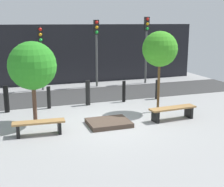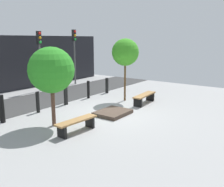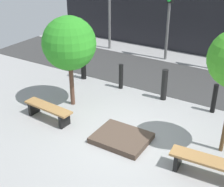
% 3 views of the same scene
% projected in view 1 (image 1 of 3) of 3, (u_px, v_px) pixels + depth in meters
% --- Properties ---
extents(ground_plane, '(18.00, 18.00, 0.00)m').
position_uv_depth(ground_plane, '(108.00, 124.00, 11.04)').
color(ground_plane, '#969696').
extents(road_strip, '(18.00, 3.15, 0.01)m').
position_uv_depth(road_strip, '(79.00, 96.00, 15.24)').
color(road_strip, '#363636').
rests_on(road_strip, ground).
extents(building_facade, '(16.20, 0.50, 3.38)m').
position_uv_depth(building_facade, '(64.00, 54.00, 18.01)').
color(building_facade, black).
rests_on(building_facade, ground).
extents(bench_left, '(1.67, 0.50, 0.46)m').
position_uv_depth(bench_left, '(39.00, 125.00, 9.92)').
color(bench_left, black).
rests_on(bench_left, ground).
extents(bench_right, '(1.84, 0.54, 0.48)m').
position_uv_depth(bench_right, '(173.00, 111.00, 11.45)').
color(bench_right, black).
rests_on(bench_right, ground).
extents(planter_bed, '(1.45, 1.18, 0.16)m').
position_uv_depth(planter_bed, '(109.00, 123.00, 10.93)').
color(planter_bed, '#4A3B30').
rests_on(planter_bed, ground).
extents(tree_behind_left_bench, '(1.66, 1.66, 2.91)m').
position_uv_depth(tree_behind_left_bench, '(32.00, 66.00, 10.60)').
color(tree_behind_left_bench, brown).
rests_on(tree_behind_left_bench, ground).
extents(tree_behind_right_bench, '(1.37, 1.37, 3.20)m').
position_uv_depth(tree_behind_right_bench, '(160.00, 49.00, 12.04)').
color(tree_behind_right_bench, brown).
rests_on(tree_behind_right_bench, ground).
extents(bollard_far_left, '(0.20, 0.20, 1.08)m').
position_uv_depth(bollard_far_left, '(6.00, 99.00, 12.38)').
color(bollard_far_left, black).
rests_on(bollard_far_left, ground).
extents(bollard_left, '(0.16, 0.16, 0.92)m').
position_uv_depth(bollard_left, '(49.00, 98.00, 12.93)').
color(bollard_left, black).
rests_on(bollard_left, ground).
extents(bollard_center, '(0.20, 0.20, 1.08)m').
position_uv_depth(bollard_center, '(88.00, 93.00, 13.45)').
color(bollard_center, black).
rests_on(bollard_center, ground).
extents(bollard_right, '(0.15, 0.15, 0.95)m').
position_uv_depth(bollard_right, '(124.00, 91.00, 13.99)').
color(bollard_right, black).
rests_on(bollard_right, ground).
extents(bollard_far_right, '(0.19, 0.19, 0.90)m').
position_uv_depth(bollard_far_right, '(157.00, 89.00, 14.53)').
color(bollard_far_right, black).
rests_on(bollard_far_right, ground).
extents(traffic_light_mid_west, '(0.28, 0.27, 3.28)m').
position_uv_depth(traffic_light_mid_west, '(41.00, 47.00, 15.96)').
color(traffic_light_mid_west, '#5D5D5D').
rests_on(traffic_light_mid_west, ground).
extents(traffic_light_mid_east, '(0.28, 0.27, 3.63)m').
position_uv_depth(traffic_light_mid_east, '(96.00, 41.00, 16.86)').
color(traffic_light_mid_east, '#545454').
rests_on(traffic_light_mid_east, ground).
extents(traffic_light_east, '(0.28, 0.27, 3.79)m').
position_uv_depth(traffic_light_east, '(146.00, 38.00, 17.78)').
color(traffic_light_east, '#545454').
rests_on(traffic_light_east, ground).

